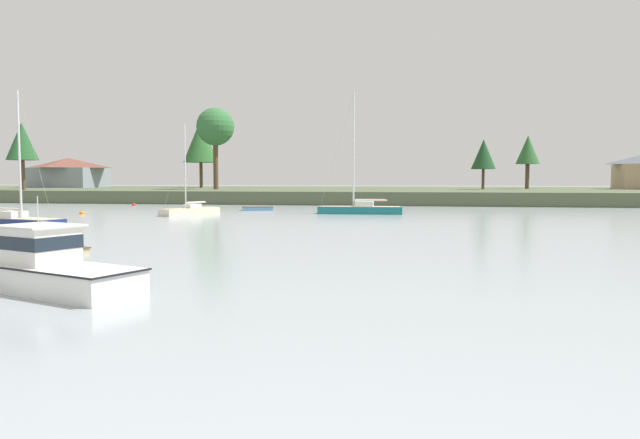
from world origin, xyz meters
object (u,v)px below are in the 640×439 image
object	(u,v)px
sailboat_cream	(190,213)
sailboat_navy	(16,224)
dinghy_skyblue	(257,209)
dinghy_sand	(63,251)
mooring_buoy_orange	(82,213)
mooring_buoy_red	(134,205)
cruiser_white	(33,275)
sailboat_teal	(360,211)

from	to	relation	value
sailboat_cream	sailboat_navy	bearing A→B (deg)	-113.60
dinghy_skyblue	dinghy_sand	size ratio (longest dim) A/B	1.24
dinghy_skyblue	dinghy_sand	world-z (taller)	dinghy_skyblue
sailboat_cream	dinghy_sand	distance (m)	28.72
dinghy_sand	mooring_buoy_orange	world-z (taller)	mooring_buoy_orange
sailboat_cream	dinghy_sand	bearing A→B (deg)	-79.73
mooring_buoy_red	mooring_buoy_orange	distance (m)	17.71
sailboat_cream	mooring_buoy_red	distance (m)	22.11
cruiser_white	dinghy_sand	distance (m)	9.40
cruiser_white	sailboat_cream	xyz separation A→B (m)	(-9.50, 36.57, -0.24)
sailboat_teal	dinghy_skyblue	size ratio (longest dim) A/B	3.35
sailboat_teal	dinghy_skyblue	xyz separation A→B (m)	(-11.57, 4.38, -0.12)
sailboat_cream	sailboat_teal	distance (m)	16.30
sailboat_navy	mooring_buoy_orange	bearing A→B (deg)	105.07
sailboat_navy	mooring_buoy_red	size ratio (longest dim) A/B	18.55
sailboat_teal	mooring_buoy_red	bearing A→B (deg)	157.43
cruiser_white	sailboat_teal	xyz separation A→B (m)	(6.18, 41.03, -0.18)
cruiser_white	mooring_buoy_red	bearing A→B (deg)	113.96
sailboat_cream	mooring_buoy_orange	world-z (taller)	sailboat_cream
cruiser_white	dinghy_sand	size ratio (longest dim) A/B	2.59
sailboat_teal	dinghy_skyblue	world-z (taller)	sailboat_teal
dinghy_sand	mooring_buoy_orange	distance (m)	32.04
sailboat_navy	mooring_buoy_red	bearing A→B (deg)	103.01
dinghy_skyblue	mooring_buoy_orange	bearing A→B (deg)	-148.07
sailboat_teal	dinghy_sand	bearing A→B (deg)	-107.89
sailboat_teal	mooring_buoy_red	world-z (taller)	sailboat_teal
sailboat_teal	dinghy_sand	xyz separation A→B (m)	(-10.56, -32.72, -0.14)
cruiser_white	dinghy_skyblue	xyz separation A→B (m)	(-5.39, 45.40, -0.30)
sailboat_cream	mooring_buoy_red	xyz separation A→B (m)	(-14.26, 16.90, -0.11)
sailboat_teal	sailboat_navy	bearing A→B (deg)	-138.36
sailboat_navy	cruiser_white	bearing A→B (deg)	-52.31
cruiser_white	dinghy_skyblue	world-z (taller)	cruiser_white
mooring_buoy_orange	sailboat_cream	bearing A→B (deg)	2.48
sailboat_teal	mooring_buoy_orange	distance (m)	26.96
cruiser_white	sailboat_cream	size ratio (longest dim) A/B	0.86
cruiser_white	dinghy_sand	xyz separation A→B (m)	(-4.38, 8.31, -0.32)
mooring_buoy_orange	dinghy_sand	bearing A→B (deg)	-60.16
cruiser_white	sailboat_cream	world-z (taller)	sailboat_cream
dinghy_sand	mooring_buoy_red	distance (m)	49.14
sailboat_teal	dinghy_skyblue	bearing A→B (deg)	159.28
cruiser_white	mooring_buoy_red	distance (m)	58.51
sailboat_teal	dinghy_sand	size ratio (longest dim) A/B	4.14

